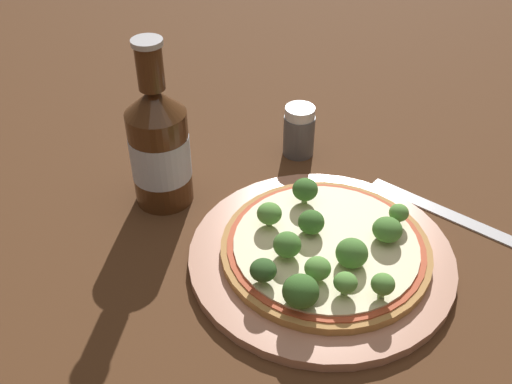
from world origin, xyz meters
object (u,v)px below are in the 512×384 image
pizza (326,247)px  pepper_shaker (299,131)px  beer_bottle (159,145)px  fork (444,212)px

pizza → pepper_shaker: 0.21m
pepper_shaker → beer_bottle: bearing=169.1°
pizza → fork: 0.17m
beer_bottle → pizza: bearing=-71.2°
fork → pizza: bearing=66.4°
pizza → beer_bottle: 0.23m
pizza → pepper_shaker: size_ratio=3.21×
beer_bottle → fork: bearing=-46.0°
beer_bottle → fork: 0.35m
pepper_shaker → pizza: bearing=-126.1°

